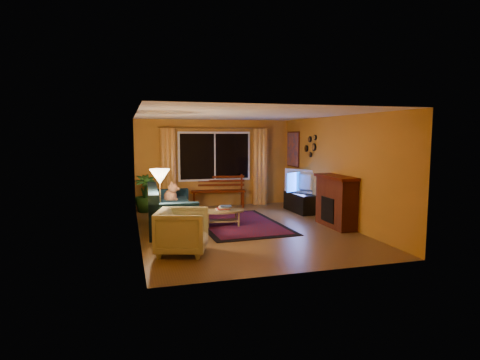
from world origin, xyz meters
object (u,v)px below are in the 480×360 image
object	(u,v)px
bench	(218,199)
tv_console	(300,202)
coffee_table	(222,218)
sofa	(171,208)
armchair	(182,229)
floor_lamp	(160,204)

from	to	relation	value
bench	tv_console	xyz separation A→B (m)	(1.95, -1.30, 0.02)
coffee_table	tv_console	xyz separation A→B (m)	(2.40, 1.08, 0.07)
sofa	armchair	xyz separation A→B (m)	(-0.02, -1.99, -0.03)
armchair	coffee_table	xyz separation A→B (m)	(1.16, 1.87, -0.25)
bench	coffee_table	distance (m)	2.43
bench	armchair	distance (m)	4.56
coffee_table	tv_console	bearing A→B (deg)	24.22
bench	armchair	bearing A→B (deg)	-101.62
bench	tv_console	distance (m)	2.35
sofa	armchair	size ratio (longest dim) A/B	2.64
bench	tv_console	world-z (taller)	tv_console
bench	armchair	xyz separation A→B (m)	(-1.61, -4.26, 0.20)
coffee_table	tv_console	size ratio (longest dim) A/B	0.83
bench	coffee_table	xyz separation A→B (m)	(-0.45, -2.38, -0.05)
armchair	coffee_table	size ratio (longest dim) A/B	0.86
floor_lamp	tv_console	distance (m)	4.26
floor_lamp	coffee_table	distance (m)	1.69
floor_lamp	tv_console	xyz separation A→B (m)	(3.84, 1.80, -0.44)
tv_console	sofa	bearing A→B (deg)	-166.57
armchair	tv_console	world-z (taller)	armchair
tv_console	armchair	bearing A→B (deg)	-142.18
armchair	floor_lamp	xyz separation A→B (m)	(-0.28, 1.15, 0.26)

